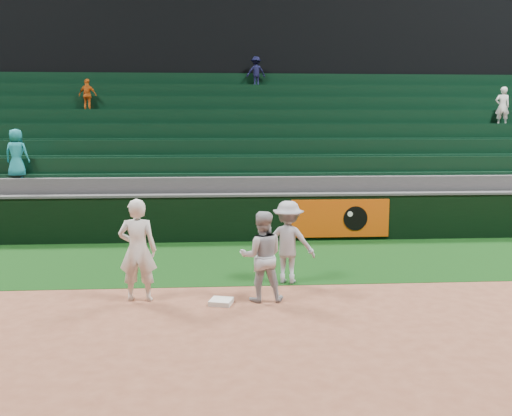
{
  "coord_description": "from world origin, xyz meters",
  "views": [
    {
      "loc": [
        -0.23,
        -9.59,
        3.07
      ],
      "look_at": [
        0.59,
        2.3,
        1.3
      ],
      "focal_mm": 40.0,
      "sensor_mm": 36.0,
      "label": 1
    }
  ],
  "objects_px": {
    "first_baseman": "(138,250)",
    "baserunner": "(262,256)",
    "base_coach": "(288,242)",
    "first_base": "(221,302)"
  },
  "relations": [
    {
      "from": "first_baseman",
      "to": "baserunner",
      "type": "xyz_separation_m",
      "value": [
        2.14,
        -0.15,
        -0.11
      ]
    },
    {
      "from": "baserunner",
      "to": "base_coach",
      "type": "xyz_separation_m",
      "value": [
        0.6,
        1.08,
        0.02
      ]
    },
    {
      "from": "first_baseman",
      "to": "baserunner",
      "type": "distance_m",
      "value": 2.15
    },
    {
      "from": "first_base",
      "to": "first_baseman",
      "type": "distance_m",
      "value": 1.7
    },
    {
      "from": "first_base",
      "to": "first_baseman",
      "type": "height_order",
      "value": "first_baseman"
    },
    {
      "from": "first_base",
      "to": "first_baseman",
      "type": "bearing_deg",
      "value": 168.07
    },
    {
      "from": "baserunner",
      "to": "first_base",
      "type": "bearing_deg",
      "value": 12.81
    },
    {
      "from": "first_base",
      "to": "baserunner",
      "type": "relative_size",
      "value": 0.23
    },
    {
      "from": "first_baseman",
      "to": "base_coach",
      "type": "xyz_separation_m",
      "value": [
        2.74,
        0.93,
        -0.09
      ]
    },
    {
      "from": "first_baseman",
      "to": "baserunner",
      "type": "bearing_deg",
      "value": 178.59
    }
  ]
}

